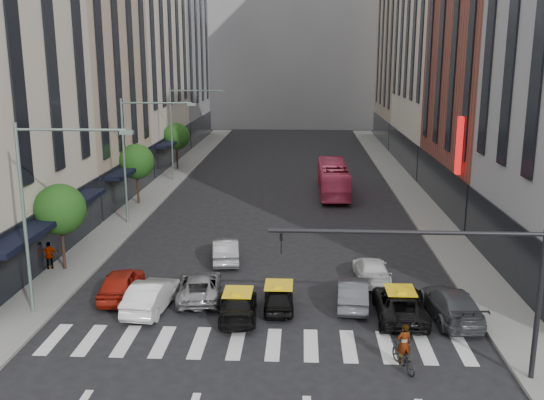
# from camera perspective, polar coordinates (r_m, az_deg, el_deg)

# --- Properties ---
(ground) EXTENTS (160.00, 160.00, 0.00)m
(ground) POSITION_cam_1_polar(r_m,az_deg,el_deg) (25.33, -1.43, -14.92)
(ground) COLOR black
(ground) RESTS_ON ground
(sidewalk_left) EXTENTS (3.00, 96.00, 0.15)m
(sidewalk_left) POSITION_cam_1_polar(r_m,az_deg,el_deg) (55.20, -11.06, 0.61)
(sidewalk_left) COLOR slate
(sidewalk_left) RESTS_ON ground
(sidewalk_right) EXTENTS (3.00, 96.00, 0.15)m
(sidewalk_right) POSITION_cam_1_polar(r_m,az_deg,el_deg) (54.47, 13.14, 0.34)
(sidewalk_right) COLOR slate
(sidewalk_right) RESTS_ON ground
(building_left_b) EXTENTS (8.00, 16.00, 24.00)m
(building_left_b) POSITION_cam_1_polar(r_m,az_deg,el_deg) (53.63, -18.02, 12.71)
(building_left_b) COLOR tan
(building_left_b) RESTS_ON ground
(building_left_c) EXTENTS (8.00, 20.00, 36.00)m
(building_left_c) POSITION_cam_1_polar(r_m,az_deg,el_deg) (71.03, -13.06, 17.85)
(building_left_c) COLOR beige
(building_left_c) RESTS_ON ground
(building_left_d) EXTENTS (8.00, 18.00, 30.00)m
(building_left_d) POSITION_cam_1_polar(r_m,az_deg,el_deg) (89.29, -9.56, 15.08)
(building_left_d) COLOR gray
(building_left_d) RESTS_ON ground
(building_right_b) EXTENTS (8.00, 18.00, 26.00)m
(building_right_b) POSITION_cam_1_polar(r_m,az_deg,el_deg) (51.57, 20.71, 13.62)
(building_right_b) COLOR brown
(building_right_b) RESTS_ON ground
(building_right_d) EXTENTS (8.00, 18.00, 28.00)m
(building_right_d) POSITION_cam_1_polar(r_m,az_deg,el_deg) (88.60, 13.22, 14.28)
(building_right_d) COLOR tan
(building_right_d) RESTS_ON ground
(building_far) EXTENTS (30.00, 10.00, 36.00)m
(building_far) POSITION_cam_1_polar(r_m,az_deg,el_deg) (107.43, 2.04, 16.52)
(building_far) COLOR gray
(building_far) RESTS_ON ground
(tree_near) EXTENTS (2.88, 2.88, 4.95)m
(tree_near) POSITION_cam_1_polar(r_m,az_deg,el_deg) (35.95, -19.32, -0.85)
(tree_near) COLOR black
(tree_near) RESTS_ON sidewalk_left
(tree_mid) EXTENTS (2.88, 2.88, 4.95)m
(tree_mid) POSITION_cam_1_polar(r_m,az_deg,el_deg) (50.80, -12.64, 3.56)
(tree_mid) COLOR black
(tree_mid) RESTS_ON sidewalk_left
(tree_far) EXTENTS (2.88, 2.88, 4.95)m
(tree_far) POSITION_cam_1_polar(r_m,az_deg,el_deg) (66.18, -8.99, 5.92)
(tree_far) COLOR black
(tree_far) RESTS_ON sidewalk_left
(streetlamp_near) EXTENTS (5.38, 0.25, 9.00)m
(streetlamp_near) POSITION_cam_1_polar(r_m,az_deg,el_deg) (29.40, -20.80, 0.50)
(streetlamp_near) COLOR gray
(streetlamp_near) RESTS_ON sidewalk_left
(streetlamp_mid) EXTENTS (5.38, 0.25, 9.00)m
(streetlamp_mid) POSITION_cam_1_polar(r_m,az_deg,el_deg) (44.28, -12.62, 5.11)
(streetlamp_mid) COLOR gray
(streetlamp_mid) RESTS_ON sidewalk_left
(streetlamp_far) EXTENTS (5.38, 0.25, 9.00)m
(streetlamp_far) POSITION_cam_1_polar(r_m,az_deg,el_deg) (59.74, -8.57, 7.33)
(streetlamp_far) COLOR gray
(streetlamp_far) RESTS_ON sidewalk_left
(traffic_signal) EXTENTS (10.10, 0.20, 6.00)m
(traffic_signal) POSITION_cam_1_polar(r_m,az_deg,el_deg) (23.31, 17.63, -6.13)
(traffic_signal) COLOR black
(traffic_signal) RESTS_ON ground
(liberty_sign) EXTENTS (0.30, 0.70, 4.00)m
(liberty_sign) POSITION_cam_1_polar(r_m,az_deg,el_deg) (44.03, 17.21, 4.91)
(liberty_sign) COLOR red
(liberty_sign) RESTS_ON ground
(car_red) EXTENTS (1.99, 4.47, 1.49)m
(car_red) POSITION_cam_1_polar(r_m,az_deg,el_deg) (32.05, -14.00, -7.62)
(car_red) COLOR #9F1B0E
(car_red) RESTS_ON ground
(car_white_front) EXTENTS (2.02, 4.63, 1.48)m
(car_white_front) POSITION_cam_1_polar(r_m,az_deg,el_deg) (30.24, -11.28, -8.78)
(car_white_front) COLOR silver
(car_white_front) RESTS_ON ground
(car_silver) EXTENTS (2.65, 4.84, 1.29)m
(car_silver) POSITION_cam_1_polar(r_m,az_deg,el_deg) (31.23, -6.82, -8.07)
(car_silver) COLOR gray
(car_silver) RESTS_ON ground
(taxi_left) EXTENTS (2.04, 4.42, 1.25)m
(taxi_left) POSITION_cam_1_polar(r_m,az_deg,el_deg) (28.92, -3.20, -9.83)
(taxi_left) COLOR black
(taxi_left) RESTS_ON ground
(taxi_center) EXTENTS (1.58, 3.63, 1.22)m
(taxi_center) POSITION_cam_1_polar(r_m,az_deg,el_deg) (29.78, 0.64, -9.13)
(taxi_center) COLOR black
(taxi_center) RESTS_ON ground
(car_grey_mid) EXTENTS (1.71, 4.22, 1.36)m
(car_grey_mid) POSITION_cam_1_polar(r_m,az_deg,el_deg) (30.40, 7.60, -8.63)
(car_grey_mid) COLOR #43464B
(car_grey_mid) RESTS_ON ground
(taxi_right) EXTENTS (2.35, 4.92, 1.35)m
(taxi_right) POSITION_cam_1_polar(r_m,az_deg,el_deg) (29.44, 11.93, -9.57)
(taxi_right) COLOR black
(taxi_right) RESTS_ON ground
(car_grey_curb) EXTENTS (2.43, 5.17, 1.46)m
(car_grey_curb) POSITION_cam_1_polar(r_m,az_deg,el_deg) (29.93, 16.51, -9.35)
(car_grey_curb) COLOR #3C3E43
(car_grey_curb) RESTS_ON ground
(car_row2_left) EXTENTS (2.08, 4.46, 1.41)m
(car_row2_left) POSITION_cam_1_polar(r_m,az_deg,el_deg) (36.52, -4.39, -4.71)
(car_row2_left) COLOR #AEAFB4
(car_row2_left) RESTS_ON ground
(car_row2_right) EXTENTS (1.86, 4.39, 1.26)m
(car_row2_right) POSITION_cam_1_polar(r_m,az_deg,el_deg) (33.82, 9.34, -6.48)
(car_row2_right) COLOR white
(car_row2_right) RESTS_ON ground
(bus) EXTENTS (2.48, 10.40, 2.89)m
(bus) POSITION_cam_1_polar(r_m,az_deg,el_deg) (54.13, 5.78, 2.03)
(bus) COLOR #E4436F
(bus) RESTS_ON ground
(motorcycle) EXTENTS (1.21, 2.01, 1.00)m
(motorcycle) POSITION_cam_1_polar(r_m,az_deg,el_deg) (25.10, 12.25, -14.24)
(motorcycle) COLOR black
(motorcycle) RESTS_ON ground
(rider) EXTENTS (0.69, 0.55, 1.63)m
(rider) POSITION_cam_1_polar(r_m,az_deg,el_deg) (24.53, 12.40, -11.51)
(rider) COLOR gray
(rider) RESTS_ON motorcycle
(pedestrian_far) EXTENTS (1.02, 0.72, 1.61)m
(pedestrian_far) POSITION_cam_1_polar(r_m,az_deg,el_deg) (36.91, -20.20, -4.92)
(pedestrian_far) COLOR gray
(pedestrian_far) RESTS_ON sidewalk_left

